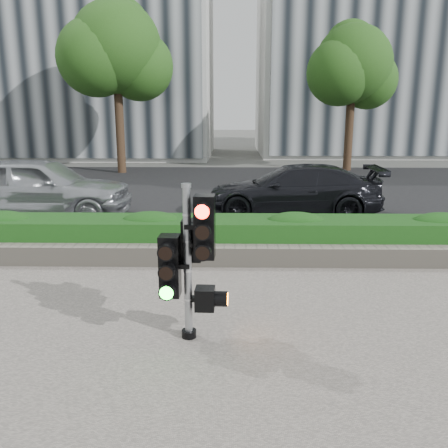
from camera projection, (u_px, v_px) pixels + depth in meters
name	position (u px, v px, depth m)	size (l,w,h in m)	color
ground	(208.00, 311.00, 6.50)	(120.00, 120.00, 0.00)	#51514C
sidewalk	(193.00, 429.00, 4.07)	(16.00, 11.00, 0.03)	#9E9389
road	(223.00, 190.00, 16.22)	(60.00, 13.00, 0.02)	black
curb	(216.00, 243.00, 9.55)	(60.00, 0.25, 0.12)	gray
stone_wall	(214.00, 255.00, 8.30)	(12.00, 0.32, 0.34)	gray
hedge	(215.00, 236.00, 8.89)	(12.00, 1.00, 0.68)	#2D7223
building_left	(71.00, 24.00, 27.25)	(16.00, 9.00, 15.00)	#B7B7B2
building_right	(406.00, 54.00, 29.19)	(18.00, 10.00, 12.00)	#B7B7B2
tree_left	(116.00, 51.00, 19.55)	(4.61, 4.03, 7.34)	black
tree_right	(352.00, 67.00, 20.47)	(4.10, 3.58, 6.53)	black
traffic_signal	(190.00, 254.00, 5.47)	(0.65, 0.48, 1.86)	black
car_silver	(40.00, 187.00, 11.90)	(1.83, 4.54, 1.55)	#B9BCC1
car_dark	(293.00, 190.00, 12.20)	(1.82, 4.48, 1.30)	black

